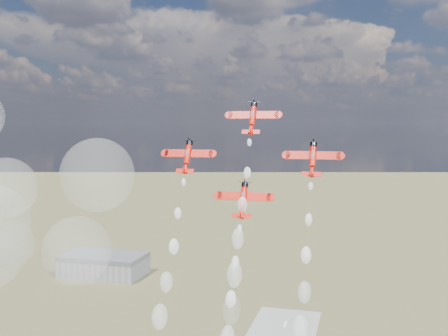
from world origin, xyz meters
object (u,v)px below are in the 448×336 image
hangar (104,265)px  plane_lead (253,117)px  plane_slot (243,199)px  plane_left (188,156)px  plane_right (313,158)px

hangar → plane_lead: (127.35, -158.73, 88.29)m
plane_slot → plane_lead: bearing=90.0°
plane_left → plane_slot: plane_left is taller
hangar → plane_right: size_ratio=4.00×
plane_lead → plane_slot: (0.00, -9.91, -18.99)m
plane_left → plane_right: size_ratio=1.00×
hangar → plane_lead: size_ratio=4.00×
hangar → plane_slot: plane_slot is taller
plane_right → hangar: bearing=131.1°
plane_lead → plane_left: (-15.30, -4.96, -9.49)m
plane_right → plane_left: bearing=180.0°
hangar → plane_lead: plane_lead is taller
plane_left → plane_slot: bearing=-18.0°
hangar → plane_lead: 221.82m
hangar → plane_lead: bearing=-51.3°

